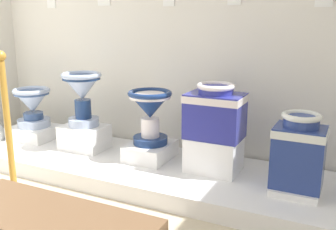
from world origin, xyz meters
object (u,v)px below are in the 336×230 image
(antique_toilet_broad_patterned, at_px, (32,104))
(stanchion_post_near_left, at_px, (12,166))
(antique_toilet_rightmost, at_px, (299,149))
(info_placard_first, at_px, (51,1))
(antique_toilet_slender_white, at_px, (215,110))
(plinth_block_broad_patterned, at_px, (35,132))
(plinth_block_squat_floral, at_px, (151,151))
(plinth_block_slender_white, at_px, (214,154))
(antique_toilet_leftmost, at_px, (82,91))
(antique_toilet_squat_floral, at_px, (150,109))
(plinth_block_rightmost, at_px, (295,189))
(plinth_block_leftmost, at_px, (85,137))

(antique_toilet_broad_patterned, xyz_separation_m, stanchion_post_near_left, (0.74, -0.94, -0.14))
(antique_toilet_rightmost, height_order, info_placard_first, info_placard_first)
(antique_toilet_slender_white, bearing_deg, plinth_block_broad_patterned, 179.45)
(info_placard_first, bearing_deg, antique_toilet_rightmost, -11.73)
(plinth_block_broad_patterned, height_order, plinth_block_squat_floral, plinth_block_squat_floral)
(plinth_block_slender_white, relative_size, stanchion_post_near_left, 0.36)
(antique_toilet_slender_white, bearing_deg, antique_toilet_leftmost, -179.43)
(antique_toilet_leftmost, bearing_deg, antique_toilet_slender_white, 0.57)
(antique_toilet_broad_patterned, bearing_deg, antique_toilet_leftmost, -2.71)
(antique_toilet_broad_patterned, height_order, antique_toilet_squat_floral, antique_toilet_squat_floral)
(plinth_block_slender_white, height_order, plinth_block_rightmost, plinth_block_slender_white)
(plinth_block_squat_floral, height_order, antique_toilet_slender_white, antique_toilet_slender_white)
(antique_toilet_squat_floral, distance_m, info_placard_first, 1.54)
(antique_toilet_broad_patterned, xyz_separation_m, plinth_block_slender_white, (1.76, -0.02, -0.20))
(antique_toilet_leftmost, xyz_separation_m, plinth_block_slender_white, (1.16, 0.01, -0.37))
(antique_toilet_broad_patterned, bearing_deg, plinth_block_slender_white, -0.55)
(plinth_block_rightmost, xyz_separation_m, stanchion_post_near_left, (-1.61, -0.81, 0.16))
(antique_toilet_squat_floral, distance_m, plinth_block_slender_white, 0.60)
(plinth_block_slender_white, bearing_deg, antique_toilet_rightmost, -10.70)
(antique_toilet_rightmost, distance_m, info_placard_first, 2.61)
(antique_toilet_rightmost, bearing_deg, antique_toilet_slender_white, 169.30)
(plinth_block_broad_patterned, xyz_separation_m, info_placard_first, (-0.02, 0.36, 1.18))
(antique_toilet_squat_floral, bearing_deg, antique_toilet_slender_white, -2.03)
(antique_toilet_leftmost, xyz_separation_m, antique_toilet_slender_white, (1.16, 0.01, -0.05))
(plinth_block_leftmost, xyz_separation_m, plinth_block_slender_white, (1.16, 0.01, 0.03))
(antique_toilet_leftmost, bearing_deg, plinth_block_slender_white, 0.57)
(plinth_block_slender_white, height_order, stanchion_post_near_left, stanchion_post_near_left)
(info_placard_first, bearing_deg, plinth_block_leftmost, -32.30)
(plinth_block_leftmost, relative_size, plinth_block_slender_white, 1.00)
(antique_toilet_rightmost, bearing_deg, stanchion_post_near_left, -153.40)
(antique_toilet_broad_patterned, relative_size, antique_toilet_slender_white, 0.88)
(antique_toilet_leftmost, xyz_separation_m, antique_toilet_rightmost, (1.76, -0.10, -0.21))
(plinth_block_broad_patterned, relative_size, plinth_block_slender_white, 1.07)
(info_placard_first, bearing_deg, plinth_block_slender_white, -12.07)
(plinth_block_broad_patterned, relative_size, antique_toilet_slender_white, 0.99)
(plinth_block_rightmost, xyz_separation_m, antique_toilet_rightmost, (0.00, -0.00, 0.27))
(plinth_block_leftmost, bearing_deg, info_placard_first, 147.70)
(plinth_block_broad_patterned, distance_m, antique_toilet_leftmost, 0.74)
(plinth_block_squat_floral, xyz_separation_m, info_placard_first, (-1.24, 0.36, 1.18))
(plinth_block_broad_patterned, height_order, antique_toilet_broad_patterned, antique_toilet_broad_patterned)
(plinth_block_squat_floral, distance_m, stanchion_post_near_left, 1.06)
(plinth_block_slender_white, bearing_deg, plinth_block_rightmost, -10.70)
(plinth_block_slender_white, relative_size, info_placard_first, 3.04)
(antique_toilet_rightmost, bearing_deg, antique_toilet_leftmost, 176.70)
(antique_toilet_leftmost, bearing_deg, antique_toilet_squat_floral, 2.81)
(antique_toilet_broad_patterned, xyz_separation_m, info_placard_first, (-0.02, 0.36, 0.91))
(plinth_block_slender_white, height_order, antique_toilet_slender_white, antique_toilet_slender_white)
(antique_toilet_squat_floral, relative_size, antique_toilet_slender_white, 1.05)
(plinth_block_rightmost, relative_size, info_placard_first, 2.48)
(plinth_block_squat_floral, distance_m, plinth_block_slender_white, 0.54)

